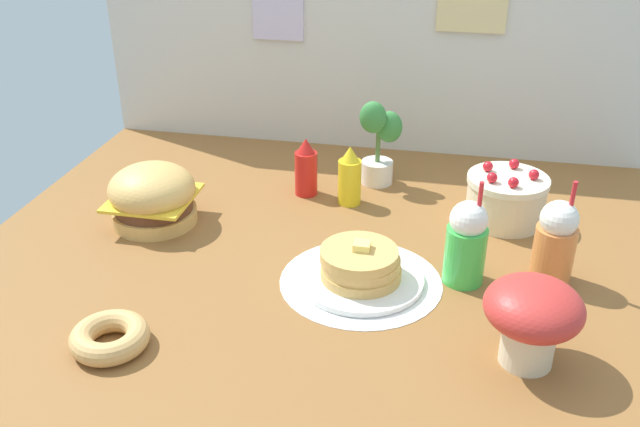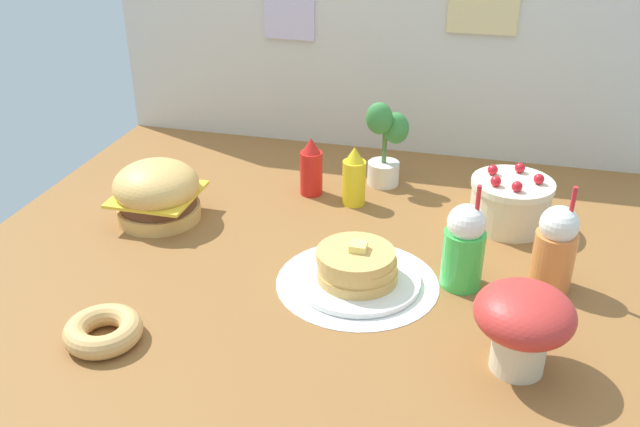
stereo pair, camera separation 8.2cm
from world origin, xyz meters
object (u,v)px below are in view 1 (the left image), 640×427
Objects in this scene: mustard_bottle at (350,177)px; mushroom_stool at (532,315)px; donut_pink_glaze at (110,337)px; pancake_stack at (360,268)px; layer_cake at (506,198)px; burger at (153,196)px; ketchup_bottle at (306,169)px; orange_float_cup at (555,242)px; potted_plant at (378,139)px; cream_soda_cup at (466,243)px.

mushroom_stool reaches higher than mustard_bottle.
mustard_bottle is 91.42cm from donut_pink_glaze.
layer_cake reaches higher than pancake_stack.
mustard_bottle is at bearing 63.75° from donut_pink_glaze.
mushroom_stool reaches higher than donut_pink_glaze.
mushroom_stool is at bearing 8.67° from donut_pink_glaze.
burger is 48.86cm from ketchup_bottle.
layer_cake is 65.90cm from mushroom_stool.
burger is 1.33× the size of ketchup_bottle.
donut_pink_glaze is 92.20cm from mushroom_stool.
burger is 0.88× the size of orange_float_cup.
potted_plant reaches higher than ketchup_bottle.
orange_float_cup is (21.99, 4.76, 0.00)cm from cream_soda_cup.
orange_float_cup is (112.80, -8.90, 2.54)cm from burger.
mushroom_stool is at bearing -102.75° from orange_float_cup.
orange_float_cup reaches higher than mustard_bottle.
mustard_bottle is at bearing -13.93° from ketchup_bottle.
orange_float_cup is at bearing -44.00° from potted_plant.
pancake_stack is 1.70× the size of mustard_bottle.
pancake_stack is 45.94cm from mustard_bottle.
potted_plant is at bearing 155.20° from layer_cake.
orange_float_cup is at bearing 13.10° from pancake_stack.
donut_pink_glaze is at bearing -75.97° from burger.
orange_float_cup reaches higher than layer_cake.
orange_float_cup is at bearing 26.17° from donut_pink_glaze.
ketchup_bottle is (-25.11, 48.19, 4.48)cm from pancake_stack.
potted_plant is at bearing 93.78° from pancake_stack.
burger is at bearing 157.50° from mushroom_stool.
ketchup_bottle is 89.42cm from donut_pink_glaze.
pancake_stack is 1.13× the size of orange_float_cup.
layer_cake is 45.93cm from potted_plant.
cream_soda_cup reaches higher than mushroom_stool.
burger is 1.43× the size of donut_pink_glaze.
cream_soda_cup is at bearing -167.80° from orange_float_cup.
ketchup_bottle reaches higher than donut_pink_glaze.
cream_soda_cup is (25.77, 6.36, 6.85)cm from pancake_stack.
ketchup_bottle is 1.08× the size of donut_pink_glaze.
potted_plant reaches higher than mushroom_stool.
mushroom_stool is (104.97, -43.49, 3.73)cm from burger.
burger is 113.18cm from orange_float_cup.
layer_cake is 62.41cm from ketchup_bottle.
ketchup_bottle is 15.19cm from mustard_bottle.
mushroom_stool is at bearing -22.50° from burger.
cream_soda_cup is 22.50cm from orange_float_cup.
burger is 91.87cm from cream_soda_cup.
pancake_stack is at bearing -166.13° from cream_soda_cup.
potted_plant reaches higher than pancake_stack.
potted_plant is 95.40cm from mushroom_stool.
ketchup_bottle is 96.84cm from mushroom_stool.
burger reaches higher than layer_cake.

